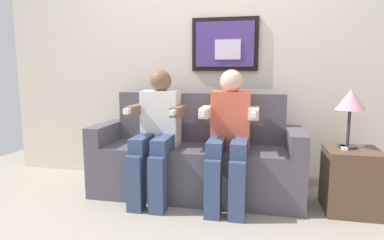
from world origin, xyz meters
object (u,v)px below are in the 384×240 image
at_px(couch, 196,160).
at_px(person_on_left, 157,130).
at_px(side_table_right, 351,180).
at_px(spare_remote_on_table, 343,148).
at_px(person_on_right, 229,133).
at_px(table_lamp, 350,102).

xyz_separation_m(couch, person_on_left, (-0.31, -0.17, 0.29)).
bearing_deg(side_table_right, spare_remote_on_table, -178.85).
bearing_deg(couch, side_table_right, -4.80).
distance_m(person_on_right, spare_remote_on_table, 0.89).
xyz_separation_m(couch, table_lamp, (1.22, -0.06, 0.55)).
distance_m(person_on_right, side_table_right, 1.02).
bearing_deg(table_lamp, person_on_left, -176.08).
bearing_deg(spare_remote_on_table, table_lamp, 50.00).
relative_size(couch, spare_remote_on_table, 13.98).
bearing_deg(spare_remote_on_table, person_on_left, -177.70).
xyz_separation_m(couch, side_table_right, (1.26, -0.11, -0.06)).
distance_m(person_on_left, person_on_right, 0.61).
distance_m(couch, person_on_right, 0.46).
distance_m(side_table_right, table_lamp, 0.61).
height_order(person_on_right, spare_remote_on_table, person_on_right).
bearing_deg(table_lamp, couch, 177.09).
bearing_deg(person_on_right, side_table_right, 3.69).
xyz_separation_m(couch, person_on_right, (0.31, -0.17, 0.29)).
bearing_deg(person_on_right, person_on_left, 180.00).
bearing_deg(couch, spare_remote_on_table, -5.16).
height_order(couch, table_lamp, table_lamp).
bearing_deg(person_on_left, table_lamp, 3.92).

